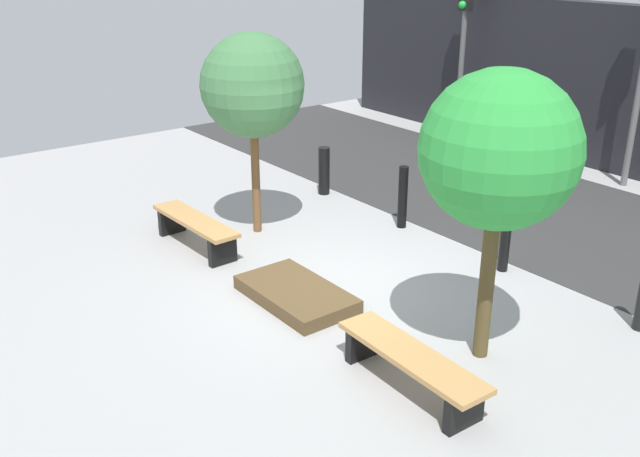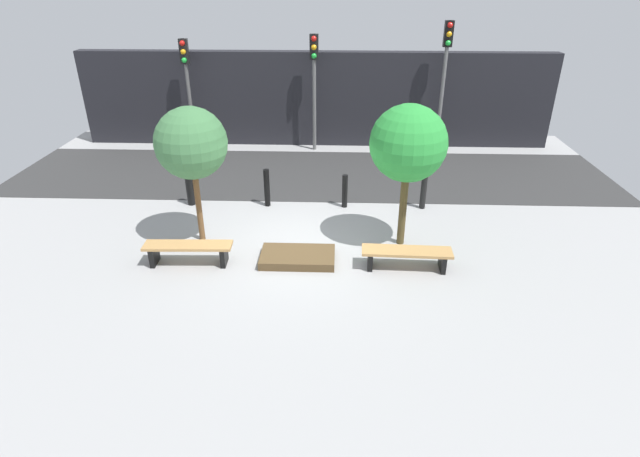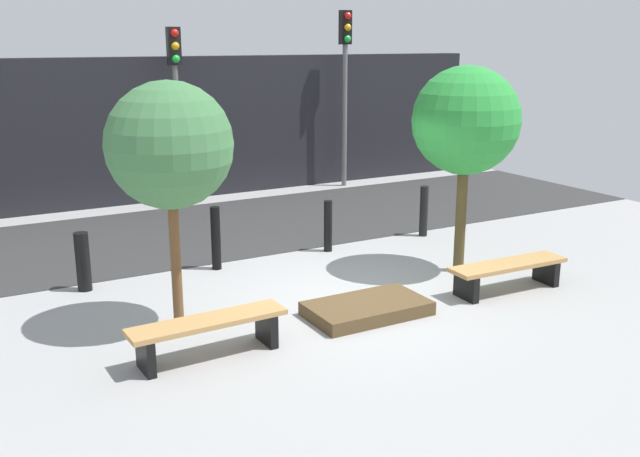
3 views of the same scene
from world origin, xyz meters
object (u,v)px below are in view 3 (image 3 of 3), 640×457
Objects in this scene: tree_behind_right_bench at (466,122)px; traffic_light_mid_west at (176,84)px; planter_bed at (367,308)px; tree_behind_left_bench at (170,146)px; bollard_far_left at (83,262)px; bollard_right at (424,211)px; bench_right at (508,270)px; traffic_light_mid_east at (345,68)px; bench_left at (208,329)px; bollard_center at (328,226)px; bollard_left at (216,238)px.

traffic_light_mid_west is (-2.28, 6.67, 0.27)m from tree_behind_right_bench.
tree_behind_right_bench is (2.28, 0.88, 2.25)m from planter_bed.
tree_behind_right_bench is 0.84× the size of traffic_light_mid_west.
tree_behind_right_bench is (4.56, 0.00, 0.05)m from tree_behind_left_bench.
traffic_light_mid_west is (3.05, 4.74, 2.18)m from bollard_far_left.
tree_behind_left_bench reaches higher than bollard_right.
traffic_light_mid_west reaches higher than bench_right.
planter_bed is 3.29m from tree_behind_left_bench.
bollard_right is at bearing -103.67° from traffic_light_mid_east.
traffic_light_mid_east is (1.92, 6.67, 0.53)m from tree_behind_right_bench.
bench_left is at bearing -129.91° from traffic_light_mid_east.
bench_right is 0.49× the size of traffic_light_mid_west.
planter_bed is 9.07m from traffic_light_mid_east.
bench_left is at bearing -178.08° from bench_right.
tree_behind_right_bench is 3.58× the size of bollard_center.
bollard_center is at bearing 0.00° from bollard_left.
tree_behind_right_bench reaches higher than bench_right.
planter_bed is at bearing -21.15° from tree_behind_left_bench.
bench_left is 0.49× the size of traffic_light_mid_west.
tree_behind_right_bench is at bearing 0.00° from tree_behind_left_bench.
bollard_left is (2.03, 0.00, 0.07)m from bollard_far_left.
bollard_left is at bearing 56.81° from tree_behind_left_bench.
bollard_right is 6.03m from traffic_light_mid_west.
tree_behind_right_bench is 3.14× the size of bollard_left.
traffic_light_mid_west reaches higher than tree_behind_right_bench.
tree_behind_right_bench reaches higher than bollard_left.
bollard_left is at bearing -137.77° from traffic_light_mid_east.
traffic_light_mid_east reaches higher than bollard_center.
traffic_light_mid_west is 0.90× the size of traffic_light_mid_east.
bench_left is at bearing -174.98° from planter_bed.
traffic_light_mid_east is at bearing 73.90° from tree_behind_right_bench.
traffic_light_mid_west is at bearing -179.99° from traffic_light_mid_east.
bench_right is 1.18× the size of planter_bed.
bollard_far_left is at bearing 102.46° from bench_left.
tree_behind_left_bench is at bearing -123.19° from bollard_left.
traffic_light_mid_east is at bearing 77.98° from bench_right.
bollard_center is at bearing 123.19° from tree_behind_right_bench.
traffic_light_mid_east is at bearing 33.15° from bollard_far_left.
bollard_far_left is (-0.77, 1.93, -1.86)m from tree_behind_left_bench.
bollard_far_left reaches higher than planter_bed.
bollard_center is (3.30, 1.93, -1.85)m from tree_behind_left_bench.
bollard_right is (4.07, 0.00, -0.04)m from bollard_left.
bollard_right reaches higher than bench_left.
bollard_right is at bearing 68.19° from tree_behind_right_bench.
tree_behind_left_bench is at bearing 88.08° from bench_left.
bench_left is 0.58× the size of tree_behind_right_bench.
planter_bed is at bearing -70.11° from bollard_left.
bench_left is 0.44× the size of traffic_light_mid_east.
bollard_center is (-1.26, 3.01, 0.13)m from bench_right.
bench_left is 2.09× the size of bollard_center.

